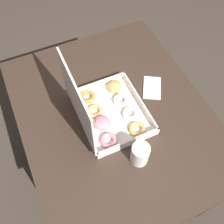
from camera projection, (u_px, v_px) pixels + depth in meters
name	position (u px, v px, depth m)	size (l,w,h in m)	color
ground_plane	(114.00, 170.00, 1.85)	(8.00, 8.00, 0.00)	#42382D
dining_table	(114.00, 125.00, 1.30)	(1.06, 0.85, 0.76)	#38281E
donut_box	(103.00, 109.00, 1.15)	(0.35, 0.30, 0.32)	silver
coffee_mug	(139.00, 154.00, 1.04)	(0.07, 0.07, 0.11)	white
paper_napkin	(152.00, 88.00, 1.28)	(0.16, 0.14, 0.01)	white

